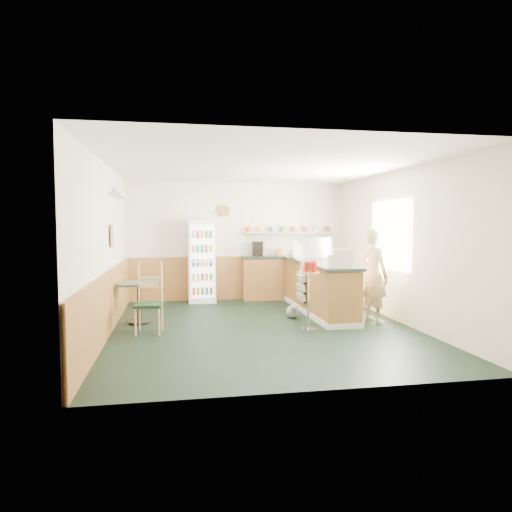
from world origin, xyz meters
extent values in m
plane|color=black|center=(0.00, 0.00, 0.00)|extent=(6.00, 6.00, 0.00)
cube|color=beige|center=(0.00, 3.01, 1.35)|extent=(5.00, 0.02, 2.70)
cube|color=beige|center=(-2.51, 0.00, 1.35)|extent=(0.02, 6.00, 2.70)
cube|color=beige|center=(2.51, 0.00, 1.35)|extent=(0.02, 6.00, 2.70)
cube|color=white|center=(0.00, 0.00, 2.71)|extent=(5.00, 6.00, 0.02)
cube|color=#A66735|center=(0.00, 2.97, 0.50)|extent=(4.98, 0.05, 1.00)
cube|color=#A66735|center=(-2.47, 0.00, 0.50)|extent=(0.05, 5.98, 1.00)
cube|color=white|center=(2.46, 0.30, 1.55)|extent=(0.06, 1.45, 1.25)
cube|color=tan|center=(-2.45, 0.50, 1.55)|extent=(0.03, 0.32, 0.38)
cube|color=silver|center=(-2.40, 1.00, 2.25)|extent=(0.18, 1.20, 0.03)
cylinder|color=olive|center=(-0.30, 2.94, 2.05)|extent=(0.26, 0.04, 0.26)
cube|color=#A66735|center=(1.35, 1.07, 0.47)|extent=(0.60, 2.95, 0.95)
cube|color=silver|center=(1.35, 1.07, 0.05)|extent=(0.64, 2.97, 0.10)
cube|color=#26352D|center=(1.35, 1.08, 0.98)|extent=(0.68, 3.01, 0.05)
cube|color=#A66735|center=(1.20, 2.80, 0.47)|extent=(2.20, 0.38, 0.95)
cube|color=#26352D|center=(1.20, 2.80, 0.98)|extent=(2.24, 0.42, 0.05)
cube|color=tan|center=(1.20, 2.88, 1.55)|extent=(2.10, 0.22, 0.04)
cube|color=black|center=(0.45, 2.80, 1.18)|extent=(0.22, 0.18, 0.34)
cylinder|color=#B2664C|center=(0.25, 2.88, 1.63)|extent=(0.10, 0.10, 0.12)
cylinder|color=#B2664C|center=(0.52, 2.88, 1.63)|extent=(0.10, 0.10, 0.12)
cylinder|color=#B2664C|center=(0.79, 2.88, 1.63)|extent=(0.10, 0.10, 0.12)
cylinder|color=#B2664C|center=(1.06, 2.88, 1.63)|extent=(0.10, 0.10, 0.12)
cylinder|color=#B2664C|center=(1.34, 2.88, 1.63)|extent=(0.10, 0.10, 0.12)
cylinder|color=#B2664C|center=(1.61, 2.88, 1.63)|extent=(0.10, 0.10, 0.12)
cylinder|color=#B2664C|center=(1.88, 2.88, 1.63)|extent=(0.10, 0.10, 0.12)
cylinder|color=#B2664C|center=(2.15, 2.88, 1.63)|extent=(0.10, 0.10, 0.12)
cube|color=white|center=(-0.84, 2.78, 0.92)|extent=(0.61, 0.43, 1.84)
cube|color=white|center=(-0.84, 2.55, 0.93)|extent=(0.51, 0.02, 1.62)
cube|color=silver|center=(-0.84, 2.48, 0.93)|extent=(0.55, 0.02, 1.68)
cube|color=silver|center=(1.35, 1.56, 1.04)|extent=(0.80, 0.42, 0.05)
cube|color=silver|center=(1.35, 1.56, 1.26)|extent=(0.78, 0.40, 0.40)
cube|color=#ECE2C3|center=(1.35, -0.07, 1.12)|extent=(0.46, 0.47, 0.22)
imported|color=tan|center=(2.05, 0.03, 0.84)|extent=(0.53, 0.64, 1.69)
cylinder|color=silver|center=(0.73, -0.31, 0.01)|extent=(0.28, 0.28, 0.02)
cylinder|color=silver|center=(0.73, -0.31, 0.48)|extent=(0.04, 0.04, 0.94)
cylinder|color=tan|center=(0.73, -0.31, 0.95)|extent=(0.36, 0.36, 0.02)
cylinder|color=red|center=(0.84, -0.28, 1.04)|extent=(0.05, 0.05, 0.16)
cylinder|color=red|center=(0.81, -0.23, 1.04)|extent=(0.05, 0.05, 0.16)
cylinder|color=red|center=(0.75, -0.20, 1.04)|extent=(0.05, 0.05, 0.16)
cylinder|color=red|center=(0.68, -0.21, 1.04)|extent=(0.05, 0.05, 0.16)
cylinder|color=red|center=(0.63, -0.26, 1.04)|extent=(0.05, 0.05, 0.16)
cylinder|color=red|center=(0.63, -0.33, 1.04)|extent=(0.05, 0.05, 0.16)
cylinder|color=red|center=(0.66, -0.39, 1.04)|extent=(0.05, 0.05, 0.16)
cylinder|color=red|center=(0.72, -0.42, 1.04)|extent=(0.05, 0.05, 0.16)
cylinder|color=red|center=(0.79, -0.40, 1.04)|extent=(0.05, 0.05, 0.16)
cylinder|color=red|center=(0.83, -0.35, 1.04)|extent=(0.05, 0.05, 0.16)
cube|color=black|center=(1.01, 1.05, 0.25)|extent=(0.05, 0.46, 0.03)
cube|color=silver|center=(0.99, 1.05, 0.32)|extent=(0.09, 0.41, 0.16)
cube|color=black|center=(1.01, 1.05, 0.44)|extent=(0.05, 0.46, 0.03)
cube|color=silver|center=(0.99, 1.05, 0.51)|extent=(0.09, 0.41, 0.16)
cube|color=black|center=(1.01, 1.05, 0.62)|extent=(0.05, 0.46, 0.03)
cube|color=silver|center=(0.99, 1.05, 0.69)|extent=(0.09, 0.41, 0.16)
cylinder|color=black|center=(-2.05, 0.68, 0.02)|extent=(0.38, 0.38, 0.04)
cylinder|color=black|center=(-2.05, 0.68, 0.36)|extent=(0.08, 0.08, 0.66)
cube|color=#26352D|center=(-2.05, 0.68, 0.71)|extent=(0.70, 0.70, 0.04)
cube|color=black|center=(-1.85, -0.08, 0.45)|extent=(0.46, 0.46, 0.05)
cylinder|color=tan|center=(-2.03, -0.26, 0.22)|extent=(0.04, 0.04, 0.44)
cylinder|color=tan|center=(-1.66, -0.26, 0.22)|extent=(0.04, 0.04, 0.44)
cylinder|color=tan|center=(-2.03, 0.10, 0.22)|extent=(0.04, 0.04, 0.44)
cylinder|color=tan|center=(-1.66, 0.10, 0.22)|extent=(0.04, 0.04, 0.44)
cube|color=tan|center=(-1.85, 0.11, 0.80)|extent=(0.39, 0.08, 0.69)
sphere|color=#989792|center=(0.71, 0.66, 0.12)|extent=(0.23, 0.23, 0.23)
sphere|color=#989792|center=(0.71, 0.54, 0.21)|extent=(0.14, 0.14, 0.14)
camera|label=1|loc=(-1.42, -7.48, 1.74)|focal=32.00mm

